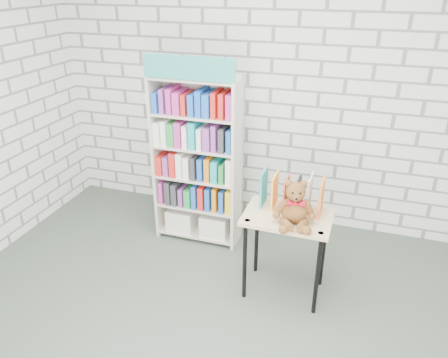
% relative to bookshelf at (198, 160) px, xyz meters
% --- Properties ---
extents(ground, '(4.50, 4.50, 0.00)m').
position_rel_bookshelf_xyz_m(ground, '(0.53, -1.36, -0.83)').
color(ground, '#404C40').
rests_on(ground, ground).
extents(room_shell, '(4.52, 4.02, 2.81)m').
position_rel_bookshelf_xyz_m(room_shell, '(0.53, -1.36, 0.95)').
color(room_shell, silver).
rests_on(room_shell, ground).
extents(bookshelf, '(0.81, 0.31, 1.82)m').
position_rel_bookshelf_xyz_m(bookshelf, '(0.00, 0.00, 0.00)').
color(bookshelf, beige).
rests_on(bookshelf, ground).
extents(display_table, '(0.68, 0.48, 0.73)m').
position_rel_bookshelf_xyz_m(display_table, '(0.97, -0.57, -0.20)').
color(display_table, tan).
rests_on(display_table, ground).
extents(table_books, '(0.48, 0.21, 0.28)m').
position_rel_bookshelf_xyz_m(table_books, '(0.97, -0.46, 0.04)').
color(table_books, teal).
rests_on(table_books, display_table).
extents(teddy_bear, '(0.31, 0.31, 0.35)m').
position_rel_bookshelf_xyz_m(teddy_bear, '(1.03, -0.68, 0.04)').
color(teddy_bear, brown).
rests_on(teddy_bear, display_table).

